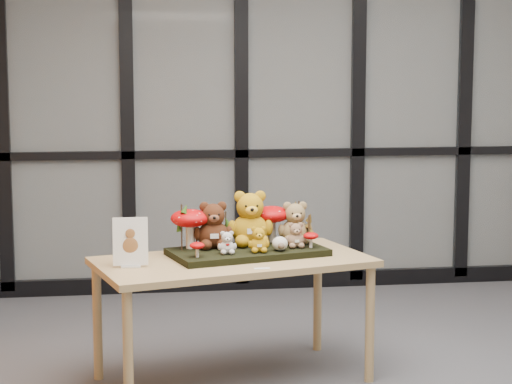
{
  "coord_description": "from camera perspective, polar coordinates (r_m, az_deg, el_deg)",
  "views": [
    {
      "loc": [
        -1.32,
        -4.45,
        1.7
      ],
      "look_at": [
        -0.64,
        0.36,
        1.04
      ],
      "focal_mm": 65.0,
      "sensor_mm": 36.0,
      "label": 1
    }
  ],
  "objects": [
    {
      "name": "sprig_dry_mid_right",
      "position": [
        5.19,
        3.27,
        -2.33
      ],
      "size": [
        0.05,
        0.05,
        0.17
      ],
      "primitive_type": null,
      "color": "brown",
      "rests_on": "diorama_tray"
    },
    {
      "name": "mushroom_back_right",
      "position": [
        5.25,
        0.98,
        -1.87
      ],
      "size": [
        0.2,
        0.2,
        0.23
      ],
      "primitive_type": null,
      "color": "#A50507",
      "rests_on": "diorama_tray"
    },
    {
      "name": "label_card",
      "position": [
        4.75,
        0.38,
        -4.73
      ],
      "size": [
        0.08,
        0.03,
        0.0
      ],
      "primitive_type": "cube",
      "color": "white",
      "rests_on": "display_table"
    },
    {
      "name": "bear_small_yellow",
      "position": [
        4.97,
        0.15,
        -2.85
      ],
      "size": [
        0.14,
        0.13,
        0.15
      ],
      "primitive_type": null,
      "rotation": [
        0.0,
        0.0,
        0.27
      ],
      "color": "#B1800F",
      "rests_on": "diorama_tray"
    },
    {
      "name": "plush_cream_hedgehog",
      "position": [
        5.02,
        1.48,
        -3.15
      ],
      "size": [
        0.08,
        0.07,
        0.09
      ],
      "primitive_type": null,
      "rotation": [
        0.0,
        0.0,
        0.27
      ],
      "color": "beige",
      "rests_on": "diorama_tray"
    },
    {
      "name": "room_shell",
      "position": [
        4.64,
        8.51,
        7.37
      ],
      "size": [
        5.0,
        5.0,
        5.0
      ],
      "color": "beige",
      "rests_on": "floor"
    },
    {
      "name": "mushroom_front_right",
      "position": [
        5.11,
        3.39,
        -2.92
      ],
      "size": [
        0.08,
        0.08,
        0.09
      ],
      "primitive_type": null,
      "color": "#A50507",
      "rests_on": "diorama_tray"
    },
    {
      "name": "bear_tan_back",
      "position": [
        5.22,
        2.41,
        -1.75
      ],
      "size": [
        0.24,
        0.22,
        0.26
      ],
      "primitive_type": null,
      "rotation": [
        0.0,
        0.0,
        0.27
      ],
      "color": "olive",
      "rests_on": "diorama_tray"
    },
    {
      "name": "bear_pooh_yellow",
      "position": [
        5.16,
        -0.37,
        -1.44
      ],
      "size": [
        0.31,
        0.29,
        0.34
      ],
      "primitive_type": null,
      "rotation": [
        0.0,
        0.0,
        0.27
      ],
      "color": "#B38010",
      "rests_on": "diorama_tray"
    },
    {
      "name": "bear_beige_small",
      "position": [
        5.1,
        2.46,
        -2.58
      ],
      "size": [
        0.14,
        0.13,
        0.15
      ],
      "primitive_type": null,
      "rotation": [
        0.0,
        0.0,
        0.27
      ],
      "color": "#876549",
      "rests_on": "diorama_tray"
    },
    {
      "name": "mushroom_front_left",
      "position": [
        4.86,
        -3.64,
        -3.51
      ],
      "size": [
        0.08,
        0.08,
        0.09
      ],
      "primitive_type": null,
      "color": "#A50507",
      "rests_on": "diorama_tray"
    },
    {
      "name": "bear_brown_medium",
      "position": [
        5.08,
        -2.66,
        -1.88
      ],
      "size": [
        0.26,
        0.24,
        0.28
      ],
      "primitive_type": null,
      "rotation": [
        0.0,
        0.0,
        0.27
      ],
      "color": "#411E0F",
      "rests_on": "diorama_tray"
    },
    {
      "name": "sprig_green_centre",
      "position": [
        5.18,
        -1.87,
        -2.23
      ],
      "size": [
        0.05,
        0.05,
        0.19
      ],
      "primitive_type": null,
      "color": "#183E0E",
      "rests_on": "diorama_tray"
    },
    {
      "name": "sprig_green_far_left",
      "position": [
        5.03,
        -4.6,
        -2.18
      ],
      "size": [
        0.05,
        0.05,
        0.25
      ],
      "primitive_type": null,
      "color": "#183E0E",
      "rests_on": "diorama_tray"
    },
    {
      "name": "diorama_tray",
      "position": [
        5.08,
        -0.52,
        -3.72
      ],
      "size": [
        0.91,
        0.62,
        0.04
      ],
      "primitive_type": "cube",
      "rotation": [
        0.0,
        0.0,
        0.27
      ],
      "color": "black",
      "rests_on": "display_table"
    },
    {
      "name": "sign_holder",
      "position": [
        4.81,
        -7.73,
        -3.23
      ],
      "size": [
        0.18,
        0.06,
        0.26
      ],
      "rotation": [
        0.0,
        0.0,
        -0.02
      ],
      "color": "silver",
      "rests_on": "display_table"
    },
    {
      "name": "sprig_green_mid_left",
      "position": [
        5.11,
        -3.69,
        -2.32
      ],
      "size": [
        0.05,
        0.05,
        0.2
      ],
      "primitive_type": null,
      "color": "#183E0E",
      "rests_on": "diorama_tray"
    },
    {
      "name": "mushroom_back_left",
      "position": [
        5.08,
        -4.07,
        -2.15
      ],
      "size": [
        0.21,
        0.21,
        0.24
      ],
      "primitive_type": null,
      "color": "#A50507",
      "rests_on": "diorama_tray"
    },
    {
      "name": "bear_white_bow",
      "position": [
        4.93,
        -1.8,
        -3.05
      ],
      "size": [
        0.12,
        0.12,
        0.14
      ],
      "primitive_type": null,
      "rotation": [
        0.0,
        0.0,
        0.27
      ],
      "color": "beige",
      "rests_on": "diorama_tray"
    },
    {
      "name": "sprig_dry_far_right",
      "position": [
        5.28,
        2.65,
        -1.8
      ],
      "size": [
        0.05,
        0.05,
        0.23
      ],
      "primitive_type": null,
      "color": "brown",
      "rests_on": "diorama_tray"
    },
    {
      "name": "display_table",
      "position": [
        5.0,
        -1.43,
        -4.88
      ],
      "size": [
        1.58,
        1.08,
        0.68
      ],
      "rotation": [
        0.0,
        0.0,
        0.27
      ],
      "color": "#A18057",
      "rests_on": "floor"
    },
    {
      "name": "glass_partition",
      "position": [
        7.05,
        2.74,
        5.4
      ],
      "size": [
        4.9,
        0.06,
        2.78
      ],
      "color": "#2D383F",
      "rests_on": "floor"
    }
  ]
}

